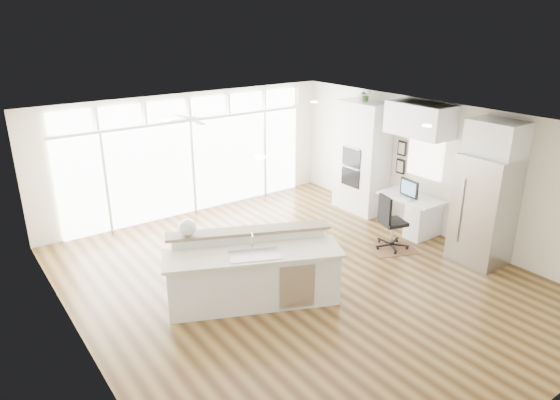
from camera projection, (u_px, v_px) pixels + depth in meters
floor at (299, 280)px, 8.56m from camera, size 7.00×8.00×0.02m
ceiling at (301, 124)px, 7.62m from camera, size 7.00×8.00×0.02m
wall_back at (190, 154)px, 11.13m from camera, size 7.00×0.04×2.70m
wall_front at (543, 321)px, 5.05m from camera, size 7.00×0.04×2.70m
wall_left at (77, 266)px, 6.17m from camera, size 0.04×8.00×2.70m
wall_right at (438, 169)px, 10.01m from camera, size 0.04×8.00×2.70m
glass_wall at (192, 167)px, 11.19m from camera, size 5.80×0.06×2.08m
transom_row at (188, 108)px, 10.73m from camera, size 5.90×0.06×0.40m
desk_window at (425, 157)px, 10.14m from camera, size 0.04×0.85×0.85m
ceiling_fan at (191, 114)px, 9.55m from camera, size 1.16×1.16×0.32m
recessed_lights at (294, 123)px, 7.78m from camera, size 3.40×3.00×0.02m
oven_cabinet at (362, 157)px, 11.23m from camera, size 0.64×1.20×2.50m
desk_nook at (409, 214)px, 10.37m from camera, size 0.72×1.30×0.76m
upper_cabinets at (420, 120)px, 9.70m from camera, size 0.64×1.30×0.64m
refrigerator at (484, 210)px, 8.89m from camera, size 0.76×0.90×2.00m
fridge_cabinet at (497, 138)px, 8.47m from camera, size 0.64×0.90×0.60m
framed_photos at (401, 157)px, 10.67m from camera, size 0.06×0.22×0.80m
kitchen_island at (254, 273)px, 7.68m from camera, size 2.89×2.04×1.08m
rug at (393, 249)px, 9.65m from camera, size 1.02×0.90×0.01m
office_chair at (393, 222)px, 9.54m from camera, size 0.68×0.65×1.08m
fishbowl at (188, 227)px, 7.63m from camera, size 0.35×0.35×0.27m
monitor at (409, 188)px, 10.12m from camera, size 0.13×0.49×0.40m
keyboard at (403, 199)px, 10.10m from camera, size 0.14×0.35×0.02m
potted_plant at (366, 97)px, 10.76m from camera, size 0.25×0.28×0.21m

